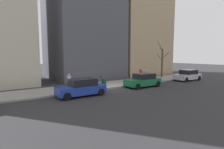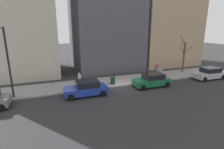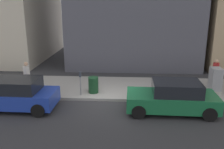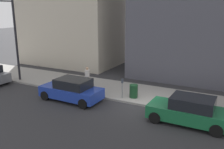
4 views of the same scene
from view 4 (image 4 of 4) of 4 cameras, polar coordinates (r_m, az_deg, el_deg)
ground_plane at (r=16.09m, az=6.52°, el=-7.18°), size 120.00×120.00×0.00m
sidewalk at (r=17.82m, az=8.84°, el=-4.76°), size 4.00×36.00×0.15m
parked_car_green at (r=14.07m, az=17.23°, el=-7.89°), size 2.00×4.24×1.52m
parked_car_blue at (r=16.93m, az=-9.19°, el=-3.49°), size 1.99×4.23×1.52m
parking_meter at (r=16.69m, az=2.37°, el=-2.70°), size 0.14×0.10×1.35m
streetlamp at (r=21.79m, az=-21.71°, el=8.61°), size 1.97×0.32×6.50m
trash_bin at (r=16.95m, az=4.96°, el=-3.80°), size 0.56×0.56×0.90m
pedestrian_midblock at (r=18.72m, az=-5.67°, el=-0.44°), size 0.36×0.36×1.66m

